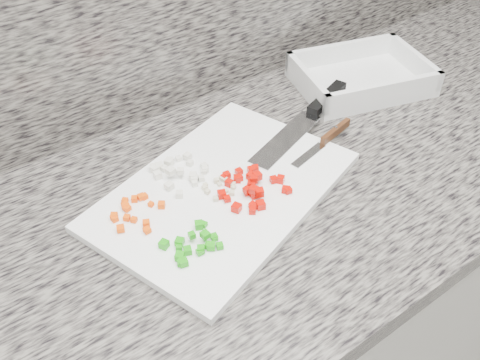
% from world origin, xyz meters
% --- Properties ---
extents(cabinet, '(3.92, 0.62, 0.86)m').
position_xyz_m(cabinet, '(0.00, 1.44, 0.43)').
color(cabinet, silver).
rests_on(cabinet, ground).
extents(countertop, '(3.96, 0.64, 0.04)m').
position_xyz_m(countertop, '(0.00, 1.44, 0.88)').
color(countertop, '#67635B').
rests_on(countertop, cabinet).
extents(cutting_board, '(0.50, 0.41, 0.01)m').
position_xyz_m(cutting_board, '(0.02, 1.46, 0.91)').
color(cutting_board, white).
rests_on(cutting_board, countertop).
extents(carrot_pile, '(0.09, 0.09, 0.01)m').
position_xyz_m(carrot_pile, '(-0.13, 1.49, 0.92)').
color(carrot_pile, '#FD4F05').
rests_on(carrot_pile, cutting_board).
extents(onion_pile, '(0.09, 0.10, 0.02)m').
position_xyz_m(onion_pile, '(-0.03, 1.53, 0.92)').
color(onion_pile, silver).
rests_on(onion_pile, cutting_board).
extents(green_pepper_pile, '(0.09, 0.07, 0.02)m').
position_xyz_m(green_pepper_pile, '(-0.09, 1.38, 0.92)').
color(green_pepper_pile, '#1B9C0E').
rests_on(green_pepper_pile, cutting_board).
extents(red_pepper_pile, '(0.12, 0.11, 0.02)m').
position_xyz_m(red_pepper_pile, '(0.05, 1.42, 0.92)').
color(red_pepper_pile, '#C50C02').
rests_on(red_pepper_pile, cutting_board).
extents(garlic_pile, '(0.05, 0.05, 0.01)m').
position_xyz_m(garlic_pile, '(0.01, 1.46, 0.92)').
color(garlic_pile, beige).
rests_on(garlic_pile, cutting_board).
extents(chef_knife, '(0.31, 0.14, 0.02)m').
position_xyz_m(chef_knife, '(0.29, 1.53, 0.92)').
color(chef_knife, silver).
rests_on(chef_knife, cutting_board).
extents(paring_knife, '(0.17, 0.05, 0.02)m').
position_xyz_m(paring_knife, '(0.25, 1.45, 0.92)').
color(paring_knife, silver).
rests_on(paring_knife, cutting_board).
extents(tray, '(0.31, 0.26, 0.06)m').
position_xyz_m(tray, '(0.46, 1.57, 0.92)').
color(tray, white).
rests_on(tray, countertop).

